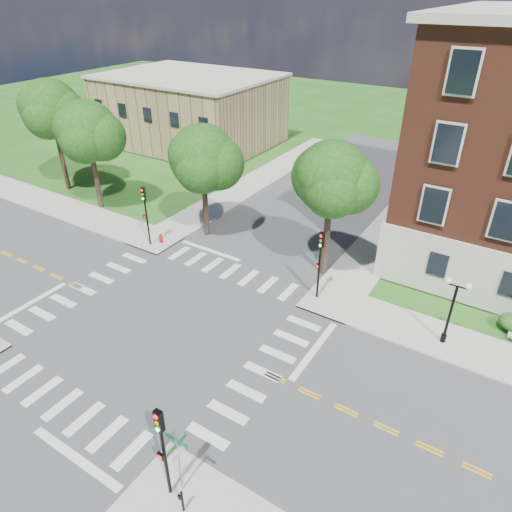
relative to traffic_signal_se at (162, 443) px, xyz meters
The scene contains 19 objects.
ground 11.35m from the traffic_signal_se, 134.23° to the left, with size 160.00×160.00×0.00m, color #264E16.
road_ew 11.35m from the traffic_signal_se, 134.23° to the left, with size 90.00×12.00×0.01m, color #3D3D3F.
road_ns 11.35m from the traffic_signal_se, 134.23° to the left, with size 12.00×90.00×0.01m, color #3D3D3F.
sidewalk_ne 24.65m from the traffic_signal_se, 71.45° to the left, with size 34.00×34.00×0.12m.
sidewalk_nw 32.78m from the traffic_signal_se, 134.74° to the left, with size 34.00×34.00×0.12m.
crosswalk_east 8.44m from the traffic_signal_se, 92.92° to the left, with size 2.20×10.20×0.02m, color silver, non-canonical shape.
stop_bar_east 11.33m from the traffic_signal_se, 83.65° to the left, with size 0.40×5.50×0.00m, color silver.
secondary_building 48.03m from the traffic_signal_se, 128.06° to the left, with size 20.40×15.40×8.30m.
tree_a 36.15m from the traffic_signal_se, 148.09° to the left, with size 5.41×5.41×10.51m.
tree_b 30.06m from the traffic_signal_se, 143.80° to the left, with size 5.23×5.23×9.60m.
tree_c 22.69m from the traffic_signal_se, 123.83° to the left, with size 5.08×5.08×9.01m.
tree_d 18.90m from the traffic_signal_se, 95.58° to the left, with size 4.78×4.78×9.58m.
traffic_signal_se is the anchor object (origin of this frame).
traffic_signal_ne 15.40m from the traffic_signal_se, 93.23° to the left, with size 0.38×0.45×4.80m.
traffic_signal_nw 21.14m from the traffic_signal_se, 135.83° to the left, with size 0.38×0.46×4.80m.
twin_lamp_west 16.98m from the traffic_signal_se, 64.91° to the left, with size 1.36×0.36×4.23m.
street_sign_pole 1.02m from the traffic_signal_se, 51.58° to the left, with size 1.10×1.10×3.10m.
push_button_post 2.59m from the traffic_signal_se, 17.83° to the right, with size 0.14×0.21×1.20m.
fire_hydrant 21.43m from the traffic_signal_se, 133.48° to the left, with size 0.35×0.35×0.75m.
Camera 1 is at (16.43, -15.20, 17.93)m, focal length 32.00 mm.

